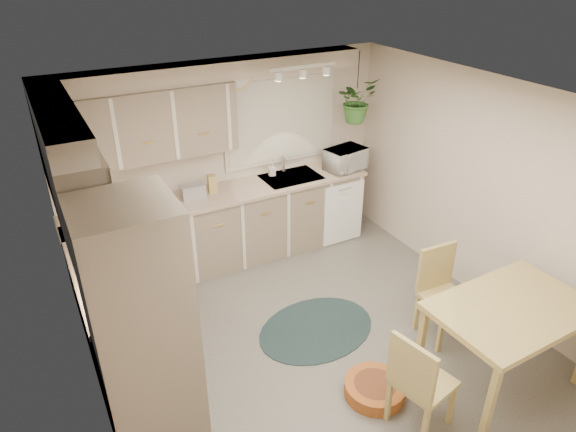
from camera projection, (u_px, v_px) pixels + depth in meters
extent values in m
plane|color=slate|center=(316.00, 342.00, 5.09)|extent=(4.20, 4.20, 0.00)
plane|color=silver|center=(324.00, 104.00, 3.96)|extent=(4.20, 4.20, 0.00)
cube|color=beige|center=(228.00, 160.00, 6.16)|extent=(4.00, 0.04, 2.40)
cube|color=beige|center=(513.00, 403.00, 2.90)|extent=(4.00, 0.04, 2.40)
cube|color=beige|center=(82.00, 304.00, 3.69)|extent=(0.04, 4.20, 2.40)
cube|color=beige|center=(482.00, 192.00, 5.37)|extent=(0.04, 4.20, 2.40)
cube|color=gray|center=(115.00, 308.00, 4.85)|extent=(0.60, 1.85, 0.90)
cube|color=gray|center=(226.00, 229.00, 6.19)|extent=(3.60, 0.60, 0.90)
cube|color=tan|center=(108.00, 266.00, 4.63)|extent=(0.64, 1.89, 0.04)
cube|color=tan|center=(224.00, 194.00, 5.97)|extent=(3.64, 0.64, 0.04)
cube|color=gray|center=(143.00, 337.00, 3.60)|extent=(0.65, 0.65, 2.10)
cube|color=white|center=(187.00, 323.00, 3.74)|extent=(0.02, 0.56, 0.58)
cube|color=gray|center=(71.00, 172.00, 4.25)|extent=(0.35, 2.00, 0.75)
cube|color=gray|center=(142.00, 126.00, 5.31)|extent=(2.00, 0.35, 0.75)
cube|color=beige|center=(55.00, 116.00, 4.01)|extent=(0.30, 2.00, 0.20)
cube|color=beige|center=(210.00, 71.00, 5.44)|extent=(3.60, 0.30, 0.20)
cube|color=white|center=(123.00, 298.00, 4.18)|extent=(0.52, 0.58, 0.02)
cube|color=white|center=(112.00, 251.00, 3.95)|extent=(0.40, 0.60, 0.14)
cube|color=beige|center=(281.00, 120.00, 6.24)|extent=(1.40, 0.02, 1.00)
cube|color=beige|center=(280.00, 119.00, 6.25)|extent=(1.50, 0.02, 1.10)
cube|color=#AEB2B7|center=(291.00, 180.00, 6.36)|extent=(0.70, 0.48, 0.10)
cube|color=white|center=(343.00, 214.00, 6.59)|extent=(0.58, 0.02, 0.83)
cube|color=white|center=(303.00, 66.00, 5.50)|extent=(0.80, 0.04, 0.04)
cylinder|color=#EDB253|center=(237.00, 76.00, 5.74)|extent=(0.30, 0.03, 0.30)
cube|color=tan|center=(504.00, 344.00, 4.45)|extent=(1.35, 0.92, 0.83)
cube|color=tan|center=(424.00, 379.00, 4.03)|extent=(0.52, 0.52, 0.93)
cube|color=tan|center=(446.00, 297.00, 4.97)|extent=(0.46, 0.46, 0.94)
ellipsoid|color=black|center=(316.00, 329.00, 5.25)|extent=(1.34, 1.06, 0.01)
cylinder|color=#9D561F|center=(375.00, 389.00, 4.47)|extent=(0.58, 0.58, 0.12)
imported|color=white|center=(345.00, 157.00, 6.49)|extent=(0.55, 0.37, 0.34)
imported|color=white|center=(272.00, 173.00, 6.36)|extent=(0.11, 0.18, 0.08)
imported|color=#356829|center=(356.00, 105.00, 6.24)|extent=(0.57, 0.61, 0.41)
cube|color=black|center=(132.00, 199.00, 5.46)|extent=(0.20, 0.23, 0.29)
cube|color=#AEB2B7|center=(193.00, 191.00, 5.79)|extent=(0.27, 0.16, 0.16)
cube|color=tan|center=(212.00, 184.00, 5.91)|extent=(0.11, 0.11, 0.21)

